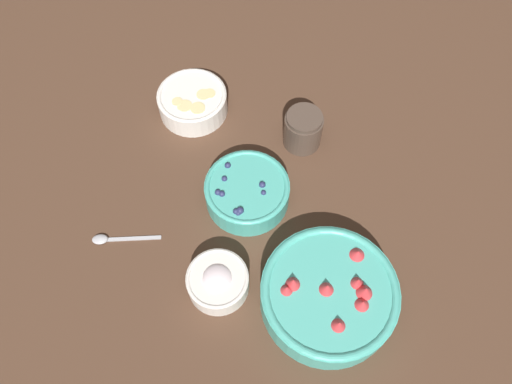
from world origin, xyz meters
name	(u,v)px	position (x,y,z in m)	size (l,w,h in m)	color
ground_plane	(245,217)	(0.00, 0.00, 0.00)	(4.00, 4.00, 0.00)	#4C3323
bowl_strawberries	(329,294)	(0.16, 0.17, 0.04)	(0.25, 0.25, 0.09)	#47AD9E
bowl_blueberries	(247,191)	(-0.04, 0.00, 0.03)	(0.17, 0.17, 0.06)	#47AD9E
bowl_bananas	(193,101)	(-0.27, -0.15, 0.03)	(0.16, 0.16, 0.06)	white
bowl_cream	(218,281)	(0.15, -0.04, 0.03)	(0.12, 0.12, 0.06)	silver
jar_chocolate	(303,130)	(-0.20, 0.11, 0.04)	(0.08, 0.08, 0.09)	#4C3D33
spoon	(113,239)	(0.08, -0.26, 0.00)	(0.03, 0.14, 0.01)	#B2B2B7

